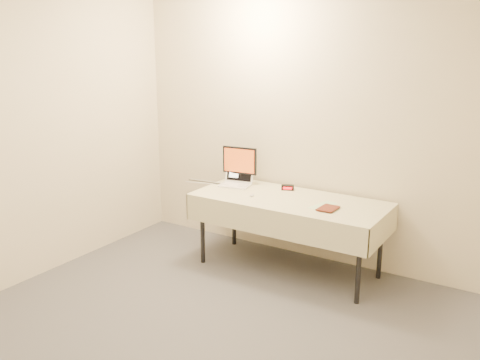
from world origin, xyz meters
The scene contains 9 objects.
back_wall centered at (0.00, 2.50, 1.35)m, with size 4.00×0.10×2.70m, color beige.
table centered at (0.00, 2.05, 0.68)m, with size 1.86×0.81×0.74m.
laptop centered at (-0.69, 2.19, 0.79)m, with size 0.35×0.32×0.21m.
monitor centered at (-0.70, 2.26, 0.97)m, with size 0.38×0.15×0.39m.
book centered at (0.37, 1.93, 0.84)m, with size 0.15×0.02×0.21m, color maroon.
alarm_clock centered at (-0.15, 2.30, 0.76)m, with size 0.13×0.10×0.05m.
clicker centered at (-0.34, 1.92, 0.75)m, with size 0.04×0.08×0.02m, color #BABABD.
paper_form centered at (0.36, 2.01, 0.74)m, with size 0.12×0.31×0.00m, color #BEE1B3.
usb_dongle centered at (-0.89, 2.10, 0.74)m, with size 0.06×0.02×0.01m, color black.
Camera 1 is at (2.19, -2.34, 2.24)m, focal length 40.00 mm.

